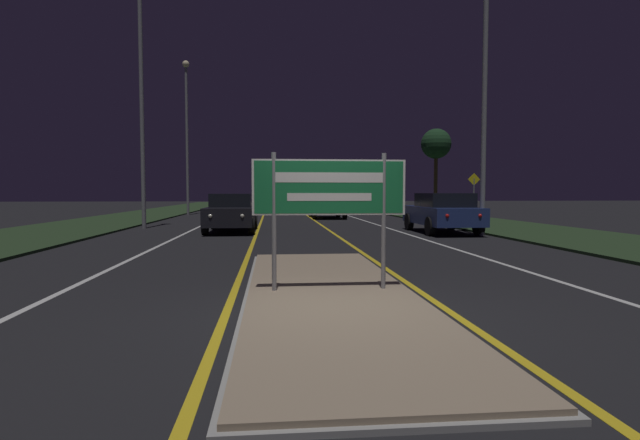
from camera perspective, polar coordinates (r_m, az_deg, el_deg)
ground_plane at (r=6.73m, az=2.09°, el=-10.44°), size 160.00×160.00×0.00m
median_island at (r=7.72m, az=1.07°, el=-8.34°), size 2.57×8.83×0.10m
verge_left at (r=27.90m, az=-23.49°, el=-0.23°), size 5.00×100.00×0.08m
verge_right at (r=28.48m, az=15.89°, el=-0.02°), size 5.00×100.00×0.08m
centre_line_yellow_left at (r=31.53m, az=-6.57°, el=0.31°), size 0.12×70.00×0.01m
centre_line_yellow_right at (r=31.61m, az=-1.21°, el=0.34°), size 0.12×70.00×0.01m
lane_line_white_left at (r=31.70m, az=-11.50°, el=0.29°), size 0.12×70.00×0.01m
lane_line_white_right at (r=31.93m, az=3.67°, el=0.37°), size 0.12×70.00×0.01m
edge_line_white_left at (r=32.15m, az=-16.82°, el=0.25°), size 0.10×70.00×0.01m
edge_line_white_right at (r=32.54m, az=8.89°, el=0.39°), size 0.10×70.00×0.01m
highway_sign at (r=7.56m, az=1.09°, el=3.12°), size 2.33×0.07×2.08m
streetlight_left_near at (r=23.68m, az=-19.78°, el=16.15°), size 0.53×0.53×11.03m
streetlight_left_far at (r=35.99m, az=-14.99°, el=10.71°), size 0.47×0.47×10.53m
streetlight_right_near at (r=19.31m, az=18.32°, el=15.70°), size 0.48×0.48×9.46m
car_receding_0 at (r=19.93m, az=13.79°, el=0.91°), size 2.03×4.58×1.54m
car_receding_1 at (r=30.38m, az=0.82°, el=1.72°), size 1.99×4.73×1.51m
car_approaching_0 at (r=20.34m, az=-10.06°, el=0.91°), size 1.95×4.67×1.52m
warning_sign at (r=25.12m, az=17.17°, el=2.95°), size 0.60×0.06×2.42m
roadside_palm_right at (r=33.54m, az=13.13°, el=8.35°), size 1.95×1.95×5.61m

